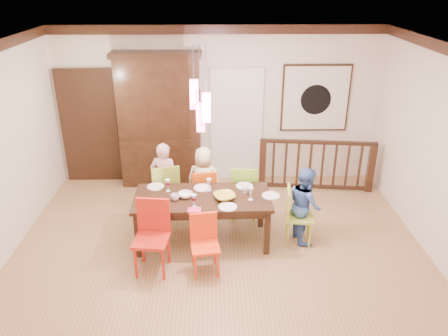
{
  "coord_description": "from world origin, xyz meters",
  "views": [
    {
      "loc": [
        -0.04,
        -5.34,
        3.73
      ],
      "look_at": [
        0.07,
        0.41,
        1.14
      ],
      "focal_mm": 35.0,
      "sensor_mm": 36.0,
      "label": 1
    }
  ],
  "objects_px": {
    "dining_table": "(203,202)",
    "person_end_right": "(305,204)",
    "person_far_left": "(165,180)",
    "chair_far_left": "(165,186)",
    "chair_end_right": "(300,212)",
    "china_hutch": "(160,121)",
    "person_far_mid": "(204,181)",
    "balustrade": "(316,164)"
  },
  "relations": [
    {
      "from": "dining_table",
      "to": "person_end_right",
      "type": "bearing_deg",
      "value": 0.28
    },
    {
      "from": "person_far_left",
      "to": "dining_table",
      "type": "bearing_deg",
      "value": 139.57
    },
    {
      "from": "chair_far_left",
      "to": "chair_end_right",
      "type": "height_order",
      "value": "chair_far_left"
    },
    {
      "from": "chair_far_left",
      "to": "person_end_right",
      "type": "xyz_separation_m",
      "value": [
        2.15,
        -0.71,
        0.03
      ]
    },
    {
      "from": "chair_far_left",
      "to": "china_hutch",
      "type": "relative_size",
      "value": 0.39
    },
    {
      "from": "chair_far_left",
      "to": "china_hutch",
      "type": "height_order",
      "value": "china_hutch"
    },
    {
      "from": "china_hutch",
      "to": "dining_table",
      "type": "bearing_deg",
      "value": -68.09
    },
    {
      "from": "person_far_left",
      "to": "person_end_right",
      "type": "relative_size",
      "value": 1.1
    },
    {
      "from": "china_hutch",
      "to": "person_far_mid",
      "type": "xyz_separation_m",
      "value": [
        0.81,
        -1.16,
        -0.66
      ]
    },
    {
      "from": "dining_table",
      "to": "person_far_left",
      "type": "relative_size",
      "value": 1.56
    },
    {
      "from": "chair_far_left",
      "to": "person_far_left",
      "type": "distance_m",
      "value": 0.1
    },
    {
      "from": "chair_end_right",
      "to": "person_far_left",
      "type": "distance_m",
      "value": 2.23
    },
    {
      "from": "chair_far_left",
      "to": "balustrade",
      "type": "bearing_deg",
      "value": -176.45
    },
    {
      "from": "person_far_mid",
      "to": "person_end_right",
      "type": "xyz_separation_m",
      "value": [
        1.52,
        -0.84,
        0.0
      ]
    },
    {
      "from": "chair_far_left",
      "to": "dining_table",
      "type": "bearing_deg",
      "value": 114.74
    },
    {
      "from": "chair_end_right",
      "to": "china_hutch",
      "type": "relative_size",
      "value": 0.35
    },
    {
      "from": "dining_table",
      "to": "person_far_mid",
      "type": "bearing_deg",
      "value": 89.28
    },
    {
      "from": "chair_far_left",
      "to": "person_far_left",
      "type": "relative_size",
      "value": 0.76
    },
    {
      "from": "china_hutch",
      "to": "person_far_mid",
      "type": "distance_m",
      "value": 1.56
    },
    {
      "from": "dining_table",
      "to": "china_hutch",
      "type": "distance_m",
      "value": 2.27
    },
    {
      "from": "china_hutch",
      "to": "person_far_left",
      "type": "relative_size",
      "value": 1.94
    },
    {
      "from": "dining_table",
      "to": "person_end_right",
      "type": "distance_m",
      "value": 1.52
    },
    {
      "from": "dining_table",
      "to": "person_far_left",
      "type": "bearing_deg",
      "value": 127.57
    },
    {
      "from": "chair_end_right",
      "to": "balustrade",
      "type": "bearing_deg",
      "value": -11.46
    },
    {
      "from": "chair_far_left",
      "to": "balustrade",
      "type": "height_order",
      "value": "chair_far_left"
    },
    {
      "from": "person_far_mid",
      "to": "person_end_right",
      "type": "distance_m",
      "value": 1.74
    },
    {
      "from": "china_hutch",
      "to": "chair_far_left",
      "type": "bearing_deg",
      "value": -82.02
    },
    {
      "from": "person_far_left",
      "to": "chair_end_right",
      "type": "bearing_deg",
      "value": 168.8
    },
    {
      "from": "dining_table",
      "to": "chair_end_right",
      "type": "xyz_separation_m",
      "value": [
        1.43,
        -0.04,
        -0.16
      ]
    },
    {
      "from": "chair_end_right",
      "to": "dining_table",
      "type": "bearing_deg",
      "value": 96.34
    },
    {
      "from": "balustrade",
      "to": "person_far_mid",
      "type": "relative_size",
      "value": 1.81
    },
    {
      "from": "chair_far_left",
      "to": "person_end_right",
      "type": "bearing_deg",
      "value": 145.86
    },
    {
      "from": "person_far_mid",
      "to": "person_end_right",
      "type": "height_order",
      "value": "person_end_right"
    },
    {
      "from": "chair_far_left",
      "to": "balustrade",
      "type": "relative_size",
      "value": 0.46
    },
    {
      "from": "chair_end_right",
      "to": "person_far_mid",
      "type": "bearing_deg",
      "value": 65.34
    },
    {
      "from": "dining_table",
      "to": "chair_end_right",
      "type": "relative_size",
      "value": 2.29
    },
    {
      "from": "balustrade",
      "to": "person_far_left",
      "type": "distance_m",
      "value": 2.83
    },
    {
      "from": "person_end_right",
      "to": "chair_end_right",
      "type": "bearing_deg",
      "value": 122.52
    },
    {
      "from": "balustrade",
      "to": "person_far_left",
      "type": "bearing_deg",
      "value": -155.13
    },
    {
      "from": "person_far_mid",
      "to": "china_hutch",
      "type": "bearing_deg",
      "value": -44.27
    },
    {
      "from": "person_far_left",
      "to": "chair_far_left",
      "type": "bearing_deg",
      "value": 100.82
    },
    {
      "from": "person_far_left",
      "to": "person_far_mid",
      "type": "distance_m",
      "value": 0.64
    }
  ]
}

